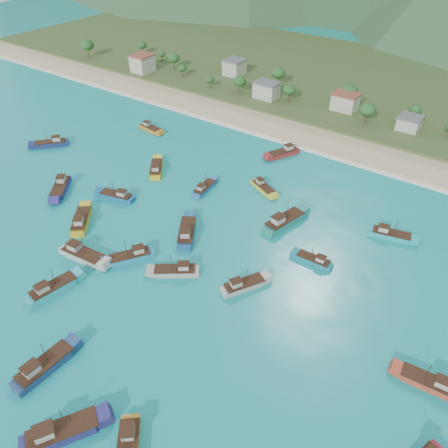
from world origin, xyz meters
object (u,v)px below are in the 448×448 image
Objects in this scene: boat_2 at (284,222)px; boat_17 at (156,169)px; boat_8 at (429,383)px; boat_15 at (81,221)px; boat_3 at (117,196)px; boat_19 at (62,433)px; boat_7 at (44,367)px; boat_13 at (263,188)px; boat_25 at (243,286)px; boat_21 at (187,233)px; boat_22 at (53,289)px; boat_1 at (131,257)px; boat_4 at (390,235)px; boat_29 at (150,129)px; boat_26 at (83,255)px; boat_5 at (176,271)px; boat_18 at (51,144)px; boat_9 at (61,188)px; boat_16 at (314,261)px; boat_14 at (204,189)px; boat_28 at (283,153)px.

boat_2 is 1.26× the size of boat_17.
boat_15 reaches higher than boat_8.
boat_3 is 65.78m from boat_19.
boat_7 is (29.51, -45.19, 0.15)m from boat_3.
boat_25 is at bearing 50.56° from boat_13.
boat_21 is (27.12, -18.70, 0.12)m from boat_17.
boat_25 is at bearing 47.00° from boat_22.
boat_15 reaches higher than boat_1.
boat_8 reaches higher than boat_13.
boat_15 is 23.49m from boat_22.
boat_17 is at bearing -95.43° from boat_4.
boat_13 is at bearing 86.19° from boat_29.
boat_26 is at bearing -165.65° from boat_3.
boat_29 is (-69.09, 45.26, -0.03)m from boat_25.
boat_17 reaches higher than boat_5.
boat_26 is at bearing 94.79° from boat_8.
boat_19 is (82.30, -60.20, 0.12)m from boat_18.
boat_15 is (-28.28, 31.95, -0.01)m from boat_7.
boat_9 is (-58.89, -22.40, -0.12)m from boat_2.
boat_9 reaches higher than boat_15.
boat_21 is at bearing -121.00° from boat_2.
boat_8 is at bearing -147.67° from boat_18.
boat_26 is at bearing 121.66° from boat_16.
boat_2 reaches higher than boat_5.
boat_21 is (-40.65, -28.20, 0.19)m from boat_4.
boat_14 is at bearing -131.52° from boat_18.
boat_19 reaches higher than boat_7.
boat_15 is 1.04× the size of boat_17.
boat_4 is at bearing -77.13° from boat_5.
boat_15 is at bearing 108.94° from boat_16.
boat_18 reaches higher than boat_28.
boat_18 is at bearing -161.63° from boat_25.
boat_19 reaches higher than boat_26.
boat_21 is at bearing -168.09° from boat_25.
boat_28 reaches higher than boat_13.
boat_21 is at bearing 16.76° from boat_13.
boat_16 is 0.88× the size of boat_29.
boat_22 reaches higher than boat_17.
boat_8 is at bearing 34.53° from boat_7.
boat_1 is 37.93m from boat_9.
boat_5 is 0.83× the size of boat_21.
boat_26 is at bearing 104.89° from boat_28.
boat_7 reaches higher than boat_25.
boat_26 is at bearing 112.85° from boat_9.
boat_2 is 1.27× the size of boat_18.
boat_13 is 21.77m from boat_28.
boat_7 is at bearing 30.90° from boat_26.
boat_19 is (-13.95, -58.62, 0.38)m from boat_16.
boat_19 is at bearing -24.81° from boat_22.
boat_18 is at bearing 111.85° from boat_15.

